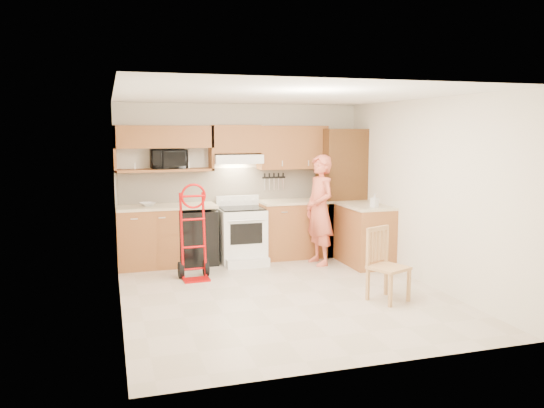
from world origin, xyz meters
name	(u,v)px	position (x,y,z in m)	size (l,w,h in m)	color
floor	(283,295)	(0.00, 0.00, -0.01)	(4.00, 4.50, 0.02)	#C2B29E
ceiling	(284,95)	(0.00, 0.00, 2.51)	(4.00, 4.50, 0.02)	white
wall_back	(241,181)	(0.00, 2.26, 1.25)	(4.00, 0.02, 2.50)	silver
wall_front	(366,228)	(0.00, -2.26, 1.25)	(4.00, 0.02, 2.50)	silver
wall_left	(116,204)	(-2.01, 0.00, 1.25)	(0.02, 4.50, 2.50)	silver
wall_right	(425,192)	(2.01, 0.00, 1.25)	(0.02, 4.50, 2.50)	silver
backsplash	(241,184)	(0.00, 2.23, 1.20)	(3.92, 0.03, 0.55)	beige
lower_cab_left	(147,238)	(-1.55, 1.95, 0.45)	(0.90, 0.60, 0.90)	brown
dishwasher	(196,237)	(-0.80, 1.95, 0.42)	(0.60, 0.60, 0.85)	black
lower_cab_right	(295,230)	(0.83, 1.95, 0.45)	(1.14, 0.60, 0.90)	brown
countertop_left	(166,207)	(-1.25, 1.95, 0.92)	(1.50, 0.63, 0.04)	beige
countertop_right	(295,201)	(0.83, 1.95, 0.92)	(1.14, 0.63, 0.04)	beige
cab_return_right	(364,236)	(1.70, 1.15, 0.45)	(0.60, 1.00, 0.90)	brown
countertop_return	(365,206)	(1.70, 1.15, 0.92)	(0.63, 1.00, 0.04)	beige
pantry_tall	(341,192)	(1.65, 1.95, 1.05)	(0.70, 0.60, 2.10)	#573617
upper_cab_left	(164,137)	(-1.25, 2.08, 1.98)	(1.50, 0.33, 0.34)	brown
upper_shelf_mw	(165,170)	(-1.25, 2.08, 1.47)	(1.50, 0.33, 0.04)	brown
upper_cab_center	(236,139)	(-0.12, 2.08, 1.94)	(0.76, 0.33, 0.44)	brown
upper_cab_right	(292,147)	(0.83, 2.08, 1.80)	(1.14, 0.33, 0.70)	brown
range_hood	(237,159)	(-0.12, 2.02, 1.63)	(0.76, 0.46, 0.14)	white
knife_strip	(274,181)	(0.55, 2.21, 1.24)	(0.40, 0.05, 0.29)	black
microwave	(169,159)	(-1.18, 2.08, 1.64)	(0.53, 0.36, 0.30)	black
range	(243,230)	(-0.09, 1.79, 0.52)	(0.70, 0.92, 1.03)	white
person	(320,210)	(1.03, 1.35, 0.85)	(0.62, 0.41, 1.71)	#DA6249
hand_truck	(194,237)	(-0.97, 1.04, 0.61)	(0.48, 0.44, 1.22)	#B60808
dining_chair	(389,265)	(1.15, -0.63, 0.45)	(0.40, 0.44, 0.90)	tan
soap_bottle	(375,200)	(1.70, 0.84, 1.04)	(0.09, 0.09, 0.21)	white
bowl	(148,204)	(-1.53, 1.95, 0.97)	(0.23, 0.23, 0.06)	white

